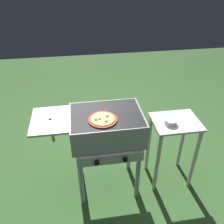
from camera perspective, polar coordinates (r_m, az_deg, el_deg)
ground_plane at (r=2.66m, az=-1.11°, el=-16.83°), size 8.00×8.00×0.00m
grill at (r=2.13m, az=-1.69°, el=-3.88°), size 0.96×0.53×0.90m
pizza_cheese at (r=1.98m, az=-2.27°, el=-1.77°), size 0.24×0.24×0.03m
prep_table at (r=2.43m, az=14.48°, el=-6.27°), size 0.44×0.36×0.76m
topping_bowl_near at (r=2.24m, az=13.95°, el=-2.30°), size 0.11×0.11×0.04m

